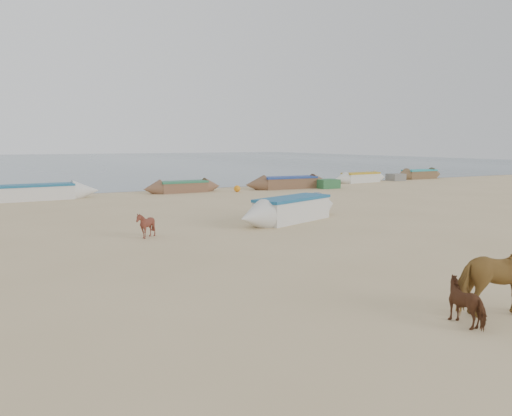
{
  "coord_description": "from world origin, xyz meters",
  "views": [
    {
      "loc": [
        -7.94,
        -11.26,
        3.26
      ],
      "look_at": [
        0.0,
        4.0,
        1.0
      ],
      "focal_mm": 35.0,
      "sensor_mm": 36.0,
      "label": 1
    }
  ],
  "objects_px": {
    "cow_adult": "(502,279)",
    "calf_right": "(469,302)",
    "calf_front": "(146,225)",
    "near_canoe": "(292,209)"
  },
  "relations": [
    {
      "from": "cow_adult",
      "to": "calf_front",
      "type": "bearing_deg",
      "value": 32.92
    },
    {
      "from": "calf_right",
      "to": "near_canoe",
      "type": "distance_m",
      "value": 12.17
    },
    {
      "from": "calf_front",
      "to": "calf_right",
      "type": "height_order",
      "value": "calf_front"
    },
    {
      "from": "calf_front",
      "to": "calf_right",
      "type": "relative_size",
      "value": 1.12
    },
    {
      "from": "calf_front",
      "to": "near_canoe",
      "type": "bearing_deg",
      "value": 98.65
    },
    {
      "from": "cow_adult",
      "to": "calf_front",
      "type": "relative_size",
      "value": 1.91
    },
    {
      "from": "calf_front",
      "to": "near_canoe",
      "type": "height_order",
      "value": "near_canoe"
    },
    {
      "from": "cow_adult",
      "to": "calf_right",
      "type": "bearing_deg",
      "value": 101.19
    },
    {
      "from": "calf_front",
      "to": "calf_right",
      "type": "bearing_deg",
      "value": 16.26
    },
    {
      "from": "calf_front",
      "to": "near_canoe",
      "type": "xyz_separation_m",
      "value": [
        6.45,
        0.9,
        0.05
      ]
    }
  ]
}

